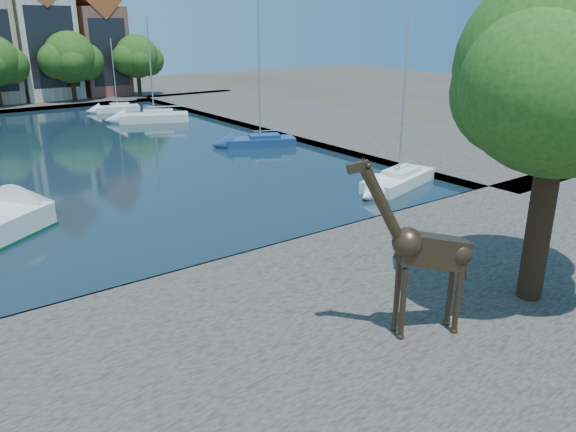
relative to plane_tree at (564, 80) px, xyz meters
name	(u,v)px	position (x,y,z in m)	size (l,w,h in m)	color
ground	(206,274)	(-7.62, 9.01, -7.67)	(160.00, 160.00, 0.00)	#38332B
water_basin	(45,158)	(-7.62, 33.01, -7.63)	(38.00, 50.00, 0.08)	black
near_quay	(320,348)	(-7.62, 2.01, -7.42)	(50.00, 14.00, 0.50)	#534E47
right_quay	(317,121)	(17.38, 33.01, -7.42)	(14.00, 52.00, 0.50)	#534E47
plane_tree	(564,80)	(0.00, 0.00, 0.00)	(8.32, 6.40, 10.62)	#332114
townhouse_east_mid	(40,32)	(0.88, 64.99, 0.43)	(6.43, 9.18, 16.65)	beige
townhouse_east_end	(96,40)	(7.38, 64.99, -0.56)	(5.44, 9.18, 14.43)	brown
far_tree_east	(71,59)	(2.49, 59.50, -2.43)	(7.54, 5.80, 7.84)	#332114
far_tree_far_east	(138,58)	(10.48, 59.50, -2.60)	(6.76, 5.20, 7.36)	#332114
giraffe_statue	(423,251)	(-4.96, 0.68, -4.53)	(3.56, 1.93, 5.37)	#372A1B
sailboat_right_a	(399,177)	(7.38, 13.01, -7.04)	(6.01, 3.45, 11.02)	silver
sailboat_right_b	(260,139)	(7.08, 27.31, -7.08)	(5.67, 3.90, 11.22)	navy
sailboat_right_c	(154,115)	(5.00, 42.80, -7.00)	(6.82, 4.69, 9.78)	silver
sailboat_right_d	(117,107)	(4.38, 51.15, -7.11)	(4.75, 2.44, 7.58)	silver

